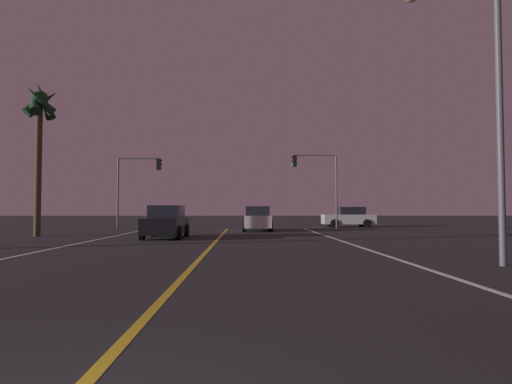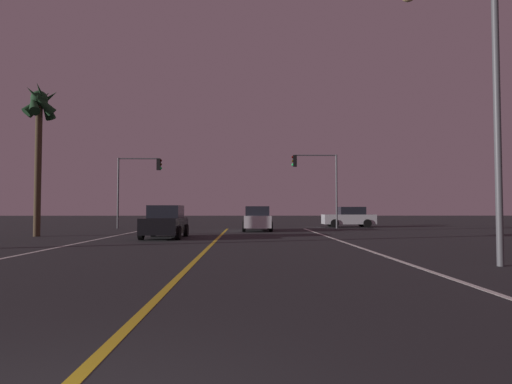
# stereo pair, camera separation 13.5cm
# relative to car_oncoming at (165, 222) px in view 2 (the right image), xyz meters

# --- Properties ---
(lane_edge_right) EXTENTS (0.16, 37.07, 0.01)m
(lane_edge_right) POSITION_rel_car_oncoming_xyz_m (8.68, -7.72, -0.82)
(lane_edge_right) COLOR silver
(lane_edge_right) RESTS_ON ground
(lane_edge_left) EXTENTS (0.16, 37.07, 0.01)m
(lane_edge_left) POSITION_rel_car_oncoming_xyz_m (-3.17, -7.72, -0.82)
(lane_edge_left) COLOR silver
(lane_edge_left) RESTS_ON ground
(lane_center_divider) EXTENTS (0.16, 37.07, 0.01)m
(lane_center_divider) POSITION_rel_car_oncoming_xyz_m (2.76, -7.72, -0.82)
(lane_center_divider) COLOR gold
(lane_center_divider) RESTS_ON ground
(car_oncoming) EXTENTS (2.02, 4.30, 1.70)m
(car_oncoming) POSITION_rel_car_oncoming_xyz_m (0.00, 0.00, 0.00)
(car_oncoming) COLOR black
(car_oncoming) RESTS_ON ground
(car_crossing_side) EXTENTS (4.30, 2.02, 1.70)m
(car_crossing_side) POSITION_rel_car_oncoming_xyz_m (12.85, 13.63, 0.00)
(car_crossing_side) COLOR black
(car_crossing_side) RESTS_ON ground
(car_ahead_far) EXTENTS (2.02, 4.30, 1.70)m
(car_ahead_far) POSITION_rel_car_oncoming_xyz_m (4.95, 7.51, 0.00)
(car_ahead_far) COLOR black
(car_ahead_far) RESTS_ON ground
(traffic_light_near_right) EXTENTS (3.62, 0.36, 5.82)m
(traffic_light_near_right) POSITION_rel_car_oncoming_xyz_m (9.66, 11.31, 3.50)
(traffic_light_near_right) COLOR #4C4C51
(traffic_light_near_right) RESTS_ON ground
(traffic_light_near_left) EXTENTS (3.47, 0.36, 5.52)m
(traffic_light_near_left) POSITION_rel_car_oncoming_xyz_m (-4.19, 11.31, 3.29)
(traffic_light_near_left) COLOR #4C4C51
(traffic_light_near_left) RESTS_ON ground
(street_lamp_right_near) EXTENTS (2.64, 0.44, 7.54)m
(street_lamp_right_near) POSITION_rel_car_oncoming_xyz_m (10.28, -11.39, 4.03)
(street_lamp_right_near) COLOR #4C4C51
(street_lamp_right_near) RESTS_ON ground
(palm_tree_left_mid) EXTENTS (2.07, 2.08, 8.53)m
(palm_tree_left_mid) POSITION_rel_car_oncoming_xyz_m (-7.34, 1.50, 5.95)
(palm_tree_left_mid) COLOR #473826
(palm_tree_left_mid) RESTS_ON ground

